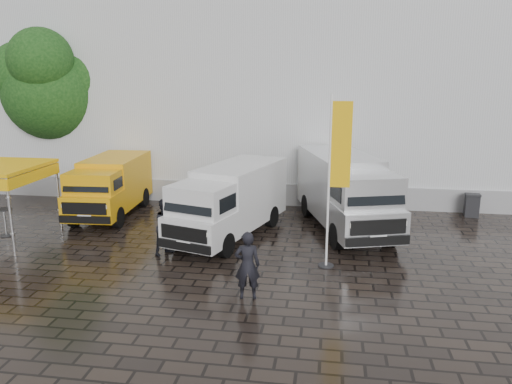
# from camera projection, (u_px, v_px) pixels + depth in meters

# --- Properties ---
(ground) EXTENTS (120.00, 120.00, 0.00)m
(ground) POSITION_uv_depth(u_px,v_px,m) (293.00, 273.00, 15.27)
(ground) COLOR black
(ground) RESTS_ON ground
(exhibition_hall) EXTENTS (44.00, 16.00, 12.00)m
(exhibition_hall) POSITION_uv_depth(u_px,v_px,m) (352.00, 72.00, 28.94)
(exhibition_hall) COLOR silver
(exhibition_hall) RESTS_ON ground
(hall_plinth) EXTENTS (44.00, 0.15, 1.00)m
(hall_plinth) POSITION_uv_depth(u_px,v_px,m) (352.00, 197.00, 22.49)
(hall_plinth) COLOR gray
(hall_plinth) RESTS_ON ground
(van_yellow) EXTENTS (2.33, 5.37, 2.43)m
(van_yellow) POSITION_uv_depth(u_px,v_px,m) (110.00, 188.00, 21.13)
(van_yellow) COLOR orange
(van_yellow) RESTS_ON ground
(van_white) EXTENTS (3.68, 6.34, 2.61)m
(van_white) POSITION_uv_depth(u_px,v_px,m) (230.00, 203.00, 18.34)
(van_white) COLOR silver
(van_white) RESTS_ON ground
(van_silver) EXTENTS (4.09, 6.99, 2.87)m
(van_silver) POSITION_uv_depth(u_px,v_px,m) (345.00, 194.00, 19.21)
(van_silver) COLOR silver
(van_silver) RESTS_ON ground
(flagpole) EXTENTS (0.88, 0.50, 5.39)m
(flagpole) POSITION_uv_depth(u_px,v_px,m) (335.00, 172.00, 15.08)
(flagpole) COLOR black
(flagpole) RESTS_ON ground
(tree) EXTENTS (4.62, 4.62, 8.29)m
(tree) POSITION_uv_depth(u_px,v_px,m) (51.00, 86.00, 24.31)
(tree) COLOR black
(tree) RESTS_ON ground
(cocktail_table) EXTENTS (0.60, 0.60, 1.05)m
(cocktail_table) POSITION_uv_depth(u_px,v_px,m) (5.00, 222.00, 18.62)
(cocktail_table) COLOR black
(cocktail_table) RESTS_ON ground
(wheelie_bin) EXTENTS (0.66, 0.66, 0.98)m
(wheelie_bin) POSITION_uv_depth(u_px,v_px,m) (472.00, 205.00, 21.18)
(wheelie_bin) COLOR black
(wheelie_bin) RESTS_ON ground
(person_front) EXTENTS (0.76, 0.56, 1.89)m
(person_front) POSITION_uv_depth(u_px,v_px,m) (247.00, 265.00, 13.38)
(person_front) COLOR black
(person_front) RESTS_ON ground
(person_tent) EXTENTS (1.11, 1.18, 1.92)m
(person_tent) POSITION_uv_depth(u_px,v_px,m) (167.00, 227.00, 16.66)
(person_tent) COLOR black
(person_tent) RESTS_ON ground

